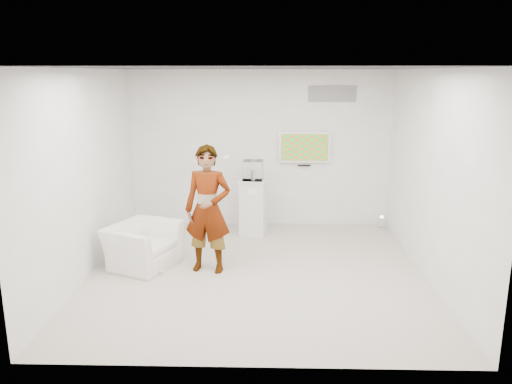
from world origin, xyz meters
TOP-DOWN VIEW (x-y plane):
  - room at (0.00, 0.00)m, footprint 5.01×5.01m
  - tv at (0.85, 2.45)m, footprint 1.00×0.08m
  - logo_decal at (1.35, 2.49)m, footprint 0.90×0.02m
  - person at (-0.73, 0.07)m, footprint 0.77×0.57m
  - armchair at (-1.78, 0.23)m, footprint 1.23×1.30m
  - pedestal at (-0.12, 1.87)m, footprint 0.57×0.57m
  - floor_uplight at (2.34, 2.19)m, footprint 0.22×0.22m
  - vitrine at (-0.12, 1.87)m, footprint 0.38×0.38m
  - console at (-0.12, 1.87)m, footprint 0.08×0.16m
  - wii_remote at (-0.46, 0.18)m, footprint 0.08×0.13m

SIDE VIEW (x-z plane):
  - floor_uplight at x=2.34m, z-range 0.00..0.26m
  - armchair at x=-1.78m, z-range 0.00..0.67m
  - pedestal at x=-0.12m, z-range 0.00..1.03m
  - person at x=-0.73m, z-range 0.00..1.92m
  - console at x=-0.12m, z-range 1.03..1.24m
  - vitrine at x=-0.12m, z-range 1.03..1.39m
  - room at x=0.00m, z-range 0.00..3.00m
  - tv at x=0.85m, z-range 1.25..1.85m
  - wii_remote at x=-0.46m, z-range 1.71..1.74m
  - logo_decal at x=1.35m, z-range 2.40..2.70m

